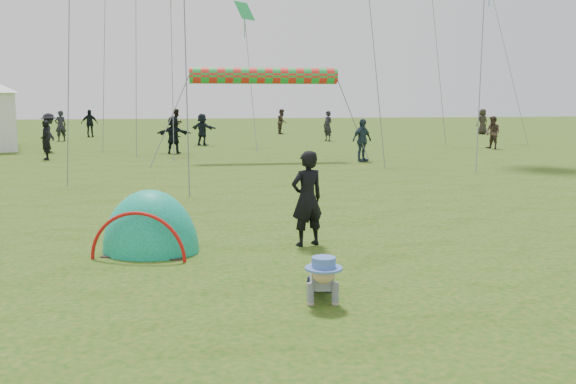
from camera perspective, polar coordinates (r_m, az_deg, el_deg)
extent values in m
plane|color=#184A0C|center=(8.32, 7.88, -9.15)|extent=(140.00, 140.00, 0.00)
ellipsoid|color=#007839|center=(10.75, -12.07, -5.20)|extent=(1.90, 1.72, 2.04)
imported|color=black|center=(10.81, 1.71, -0.58)|extent=(0.68, 0.56, 1.62)
imported|color=black|center=(27.62, -20.75, 4.33)|extent=(0.58, 0.68, 1.58)
imported|color=#46342E|center=(32.87, 17.76, 5.05)|extent=(0.84, 0.94, 1.60)
imported|color=black|center=(42.79, -17.23, 5.86)|extent=(1.09, 0.68, 1.73)
imported|color=#2A251E|center=(46.01, 16.90, 6.02)|extent=(0.95, 0.74, 1.72)
imported|color=black|center=(29.23, -10.15, 5.03)|extent=(1.62, 0.82, 1.67)
imported|color=black|center=(37.14, 3.56, 5.88)|extent=(0.67, 0.75, 1.73)
imported|color=#382C24|center=(44.22, -0.53, 6.28)|extent=(0.89, 1.00, 1.70)
imported|color=black|center=(34.02, -7.63, 5.54)|extent=(1.49, 1.40, 1.67)
imported|color=#22212A|center=(39.22, -19.56, 5.56)|extent=(0.76, 0.65, 1.75)
imported|color=black|center=(41.30, -9.83, 6.06)|extent=(1.08, 1.09, 1.78)
imported|color=#283A49|center=(25.33, 6.60, 4.60)|extent=(1.05, 0.85, 1.68)
imported|color=black|center=(31.26, -20.46, 4.95)|extent=(1.06, 1.32, 1.79)
cylinder|color=red|center=(25.53, -2.14, 10.30)|extent=(5.81, 0.64, 0.64)
plane|color=#18953F|center=(34.80, -3.89, 15.77)|extent=(1.17, 1.17, 0.95)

